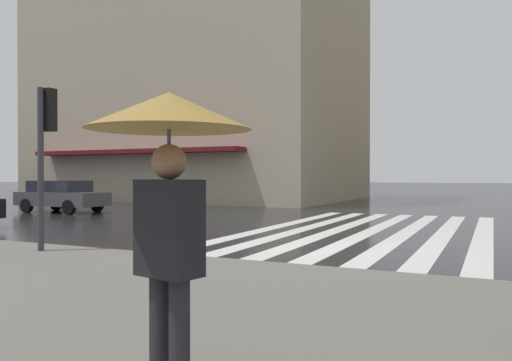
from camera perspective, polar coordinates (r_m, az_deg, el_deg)
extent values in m
plane|color=black|center=(11.59, 7.28, -7.55)|extent=(220.00, 220.00, 0.00)
cube|color=silver|center=(15.00, 24.40, -5.73)|extent=(13.00, 0.50, 0.01)
cube|color=silver|center=(15.05, 20.57, -5.69)|extent=(13.00, 0.50, 0.01)
cube|color=silver|center=(15.17, 16.79, -5.63)|extent=(13.00, 0.50, 0.01)
cube|color=silver|center=(15.35, 13.08, -5.55)|extent=(13.00, 0.50, 0.01)
cube|color=silver|center=(15.59, 9.47, -5.45)|extent=(13.00, 0.50, 0.01)
cube|color=silver|center=(15.89, 5.98, -5.33)|extent=(13.00, 0.50, 0.01)
cube|color=silver|center=(16.25, 2.64, -5.20)|extent=(13.00, 0.50, 0.01)
cube|color=tan|center=(36.84, -5.60, 10.66)|extent=(15.38, 20.02, 16.19)
cube|color=#591419|center=(29.50, -13.92, 3.20)|extent=(1.20, 14.02, 0.24)
cylinder|color=#333338|center=(10.77, -23.26, 1.20)|extent=(0.12, 0.12, 3.22)
cube|color=black|center=(10.97, -22.57, 7.40)|extent=(0.22, 0.30, 0.85)
sphere|color=red|center=(11.09, -22.11, 8.79)|extent=(0.17, 0.17, 0.17)
sphere|color=orange|center=(11.05, -22.10, 7.36)|extent=(0.17, 0.17, 0.17)
sphere|color=green|center=(11.02, -22.10, 5.91)|extent=(0.17, 0.17, 0.17)
cube|color=#4C4C51|center=(23.87, -21.14, -1.94)|extent=(1.75, 4.10, 0.60)
cube|color=#232833|center=(23.96, -21.39, -0.61)|extent=(1.54, 2.46, 0.50)
cylinder|color=black|center=(23.59, -17.59, -2.68)|extent=(0.20, 0.62, 0.62)
cylinder|color=black|center=(22.41, -20.47, -2.86)|extent=(0.20, 0.62, 0.62)
cylinder|color=black|center=(25.35, -21.73, -2.47)|extent=(0.20, 0.62, 0.62)
cylinder|color=black|center=(24.26, -24.59, -2.62)|extent=(0.20, 0.62, 0.62)
cube|color=black|center=(3.18, -9.83, -5.31)|extent=(0.32, 0.44, 0.60)
sphere|color=#936B4C|center=(3.16, -9.84, 2.11)|extent=(0.22, 0.22, 0.22)
cylinder|color=#232328|center=(3.27, -8.68, -18.26)|extent=(0.13, 0.13, 0.86)
cylinder|color=#232328|center=(3.39, -10.89, -17.55)|extent=(0.13, 0.13, 0.86)
cone|color=#A57F38|center=(3.18, -9.85, 7.80)|extent=(1.03, 1.03, 0.23)
cylinder|color=#4C4C51|center=(3.16, -9.84, -1.61)|extent=(0.02, 0.02, 0.81)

